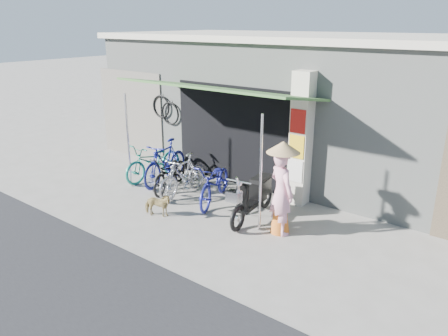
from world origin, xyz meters
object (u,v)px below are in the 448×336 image
Objects in this scene: nun at (281,189)px; bike_teal at (154,161)px; moped at (254,197)px; bike_blue at (165,162)px; bike_black at (170,172)px; street_dog at (157,205)px; bike_silver at (183,176)px; bike_navy at (215,182)px.

bike_teal is at bearing 15.21° from nun.
nun is (0.79, -0.23, 0.43)m from moped.
bike_black is (0.42, -0.25, -0.11)m from bike_blue.
bike_blue is at bearing 130.22° from bike_black.
bike_black is at bearing 8.73° from street_dog.
nun is at bearing -7.24° from bike_silver.
nun is at bearing -20.49° from bike_blue.
bike_silver is 0.89× the size of bike_navy.
nun is at bearing -24.39° from moped.
nun reaches higher than bike_silver.
bike_teal is at bearing 142.80° from bike_black.
nun is at bearing -31.46° from bike_navy.
bike_navy is 0.99× the size of nun.
bike_black is (0.89, -0.29, -0.04)m from bike_teal.
bike_blue is 1.12× the size of bike_silver.
bike_blue is at bearing 14.52° from street_dog.
bike_teal is 1.46m from bike_silver.
bike_silver is 2.05m from moped.
bike_teal is at bearing 22.44° from street_dog.
bike_blue reaches higher than moped.
bike_teal is at bearing 162.67° from bike_silver.
bike_black is 1.03× the size of bike_silver.
bike_navy is at bearing 12.60° from nun.
bike_silver is 2.89m from nun.
bike_silver is at bearing -8.04° from street_dog.
bike_teal is 1.12× the size of bike_silver.
bike_navy is at bearing -4.85° from bike_teal.
nun reaches higher than bike_navy.
street_dog is at bearing -74.40° from bike_silver.
nun reaches higher than bike_black.
bike_blue is 1.09× the size of bike_black.
bike_silver is 1.31m from street_dog.
bike_blue is at bearing -3.38° from bike_teal.
bike_silver is 0.89m from bike_navy.
moped is (2.99, -0.36, -0.07)m from bike_blue.
bike_blue is 3.01m from moped.
moped reaches higher than bike_navy.
bike_navy is 0.99× the size of moped.
bike_teal is 0.94m from bike_black.
moped reaches higher than bike_black.
bike_teal is 1.00× the size of bike_navy.
bike_blue is (0.47, -0.04, 0.07)m from bike_teal.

